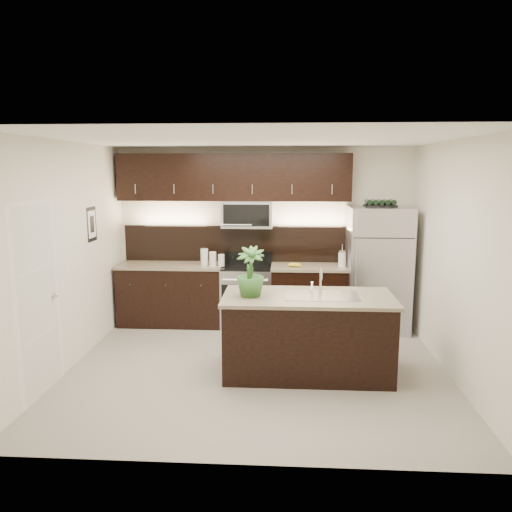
{
  "coord_description": "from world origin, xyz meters",
  "views": [
    {
      "loc": [
        0.34,
        -5.69,
        2.38
      ],
      "look_at": [
        -0.04,
        0.55,
        1.28
      ],
      "focal_mm": 35.0,
      "sensor_mm": 36.0,
      "label": 1
    }
  ],
  "objects": [
    {
      "name": "wine_rack",
      "position": [
        1.69,
        1.63,
        1.88
      ],
      "size": [
        0.45,
        0.28,
        0.11
      ],
      "color": "black",
      "rests_on": "refrigerator"
    },
    {
      "name": "room_walls",
      "position": [
        -0.11,
        -0.04,
        1.7
      ],
      "size": [
        4.52,
        4.02,
        2.71
      ],
      "color": "silver",
      "rests_on": "ground"
    },
    {
      "name": "counter_run",
      "position": [
        -0.46,
        1.69,
        0.47
      ],
      "size": [
        3.51,
        0.65,
        0.94
      ],
      "color": "black",
      "rests_on": "ground"
    },
    {
      "name": "refrigerator",
      "position": [
        1.69,
        1.63,
        0.92
      ],
      "size": [
        0.88,
        0.8,
        1.83
      ],
      "primitive_type": "cube",
      "color": "#B2B2B7",
      "rests_on": "ground"
    },
    {
      "name": "bananas",
      "position": [
        0.42,
        1.61,
        0.97
      ],
      "size": [
        0.23,
        0.19,
        0.06
      ],
      "primitive_type": "ellipsoid",
      "rotation": [
        0.0,
        0.0,
        -0.21
      ],
      "color": "gold",
      "rests_on": "counter_run"
    },
    {
      "name": "french_press",
      "position": [
        1.17,
        1.64,
        1.06
      ],
      "size": [
        0.11,
        0.11,
        0.33
      ],
      "rotation": [
        0.0,
        0.0,
        -0.37
      ],
      "color": "silver",
      "rests_on": "counter_run"
    },
    {
      "name": "upper_fixtures",
      "position": [
        -0.43,
        1.84,
        2.14
      ],
      "size": [
        3.49,
        0.4,
        1.66
      ],
      "color": "black",
      "rests_on": "counter_run"
    },
    {
      "name": "ground",
      "position": [
        0.0,
        0.0,
        0.0
      ],
      "size": [
        4.5,
        4.5,
        0.0
      ],
      "primitive_type": "plane",
      "color": "gray",
      "rests_on": "ground"
    },
    {
      "name": "canisters",
      "position": [
        -0.79,
        1.62,
        1.05
      ],
      "size": [
        0.37,
        0.16,
        0.25
      ],
      "rotation": [
        0.0,
        0.0,
        -0.23
      ],
      "color": "silver",
      "rests_on": "counter_run"
    },
    {
      "name": "sink_faucet",
      "position": [
        0.75,
        -0.1,
        0.96
      ],
      "size": [
        0.84,
        0.5,
        0.28
      ],
      "color": "silver",
      "rests_on": "island"
    },
    {
      "name": "island",
      "position": [
        0.6,
        -0.11,
        0.47
      ],
      "size": [
        1.96,
        0.96,
        0.94
      ],
      "color": "black",
      "rests_on": "ground"
    },
    {
      "name": "plant",
      "position": [
        -0.06,
        -0.17,
        1.22
      ],
      "size": [
        0.33,
        0.33,
        0.57
      ],
      "primitive_type": "imported",
      "rotation": [
        0.0,
        0.0,
        -0.02
      ],
      "color": "#2C5C25",
      "rests_on": "island"
    }
  ]
}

